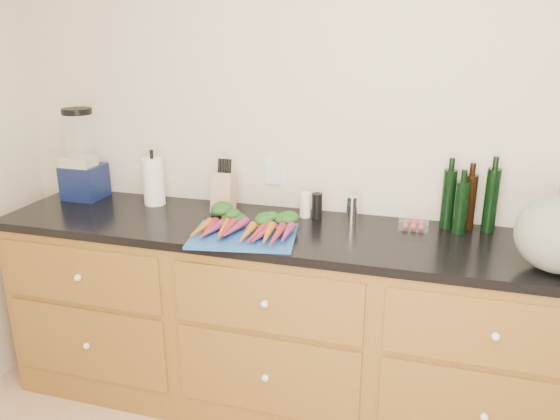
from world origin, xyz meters
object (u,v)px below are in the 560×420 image
(cutting_board, at_px, (244,236))
(carrots, at_px, (247,226))
(squash, at_px, (560,234))
(blender_appliance, at_px, (82,160))
(knife_block, at_px, (224,193))
(tomato_box, at_px, (414,222))
(paper_towel, at_px, (154,182))

(cutting_board, relative_size, carrots, 1.06)
(squash, xyz_separation_m, blender_appliance, (-2.25, 0.31, 0.06))
(cutting_board, bearing_deg, knife_block, 124.94)
(cutting_board, bearing_deg, carrots, 90.00)
(carrots, relative_size, tomato_box, 3.22)
(squash, height_order, tomato_box, squash)
(carrots, bearing_deg, knife_block, 128.94)
(squash, bearing_deg, knife_block, 168.57)
(cutting_board, distance_m, blender_appliance, 1.08)
(paper_towel, bearing_deg, knife_block, -2.91)
(carrots, distance_m, paper_towel, 0.67)
(cutting_board, distance_m, paper_towel, 0.69)
(squash, bearing_deg, blender_appliance, 172.16)
(squash, height_order, knife_block, squash)
(cutting_board, relative_size, blender_appliance, 0.94)
(carrots, relative_size, paper_towel, 1.75)
(cutting_board, xyz_separation_m, tomato_box, (0.70, 0.33, 0.02))
(cutting_board, relative_size, paper_towel, 1.86)
(knife_block, xyz_separation_m, tomato_box, (0.91, 0.03, -0.07))
(blender_appliance, distance_m, paper_towel, 0.42)
(carrots, relative_size, blender_appliance, 0.88)
(cutting_board, bearing_deg, blender_appliance, 162.64)
(cutting_board, relative_size, knife_block, 2.27)
(cutting_board, distance_m, squash, 1.25)
(squash, relative_size, paper_towel, 1.33)
(tomato_box, bearing_deg, cutting_board, -154.85)
(cutting_board, distance_m, carrots, 0.05)
(cutting_board, bearing_deg, paper_towel, 152.05)
(carrots, height_order, tomato_box, carrots)
(squash, height_order, blender_appliance, blender_appliance)
(cutting_board, height_order, knife_block, knife_block)
(blender_appliance, relative_size, paper_towel, 1.98)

